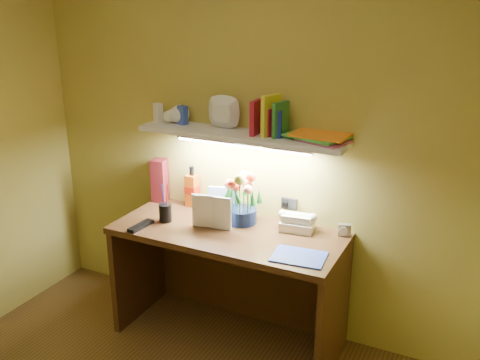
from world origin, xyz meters
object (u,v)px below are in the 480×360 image
object	(u,v)px
telephone	(297,221)
desk_clock	(344,230)
desk	(228,285)
whisky_bottle	(192,186)
flower_bouquet	(242,198)

from	to	relation	value
telephone	desk_clock	world-z (taller)	telephone
desk_clock	desk	bearing A→B (deg)	-177.67
desk	whisky_bottle	world-z (taller)	whisky_bottle
telephone	whisky_bottle	size ratio (longest dim) A/B	0.71
desk	desk_clock	size ratio (longest dim) A/B	19.10
telephone	desk_clock	bearing A→B (deg)	1.69
flower_bouquet	telephone	size ratio (longest dim) A/B	1.64
flower_bouquet	desk_clock	distance (m)	0.64
desk	whisky_bottle	bearing A→B (deg)	147.46
flower_bouquet	whisky_bottle	distance (m)	0.43
desk	whisky_bottle	size ratio (longest dim) A/B	5.05
desk	flower_bouquet	world-z (taller)	flower_bouquet
desk_clock	whisky_bottle	world-z (taller)	whisky_bottle
telephone	desk_clock	xyz separation A→B (m)	(0.28, 0.05, -0.02)
desk	telephone	world-z (taller)	telephone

